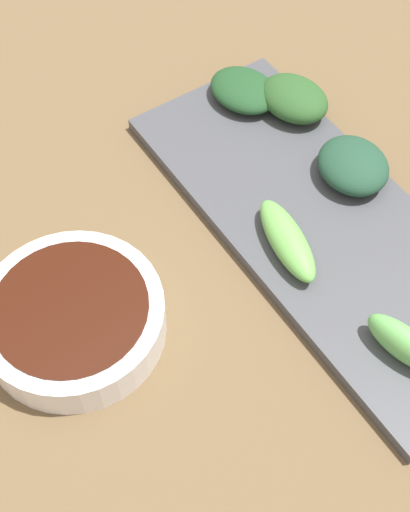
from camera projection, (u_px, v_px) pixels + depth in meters
The scene contains 8 objects.
tabletop at pixel (206, 285), 0.59m from camera, with size 2.10×2.10×0.02m, color brown.
sauce_bowl at pixel (73, 317), 0.53m from camera, with size 0.14×0.14×0.04m.
serving_plate at pixel (323, 224), 0.60m from camera, with size 0.16×0.39×0.01m, color #46484E.
broccoli_leafy_0 at pixel (244, 90), 0.67m from camera, with size 0.06×0.07×0.02m, color #1F4824.
broccoli_stalk_1 at pixel (287, 240), 0.57m from camera, with size 0.03×0.09×0.02m, color #6BB953.
broccoli_stalk_2 at pixel (404, 343), 0.51m from camera, with size 0.02×0.06×0.03m, color #66BA5A.
broccoli_leafy_3 at pixel (294, 98), 0.66m from camera, with size 0.05×0.07×0.03m, color #2A5526.
broccoli_leafy_4 at pixel (353, 165), 0.61m from camera, with size 0.06×0.07×0.03m, color #204732.
Camera 1 is at (-0.17, -0.25, 0.51)m, focal length 49.20 mm.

